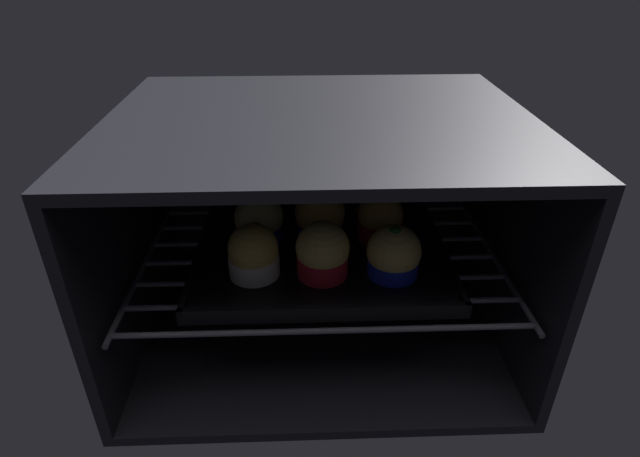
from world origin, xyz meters
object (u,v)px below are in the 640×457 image
Objects in this scene: muffin_row0_col2 at (394,255)px; muffin_row0_col0 at (253,253)px; muffin_row2_col2 at (374,193)px; muffin_row0_col1 at (322,252)px; muffin_row2_col1 at (319,193)px; baking_tray at (320,241)px; muffin_row1_col0 at (259,221)px; muffin_row1_col2 at (380,218)px; muffin_row1_col1 at (322,217)px; muffin_row2_col0 at (261,193)px.

muffin_row0_col0 is at bearing 178.00° from muffin_row0_col2.
muffin_row0_col0 is 27.04cm from muffin_row2_col2.
muffin_row0_col1 is 19.64cm from muffin_row2_col1.
muffin_row2_col2 reaches higher than baking_tray.
muffin_row1_col0 reaches higher than muffin_row0_col0.
muffin_row2_col2 is at bearing 63.19° from muffin_row0_col1.
muffin_row1_col2 is (9.53, 9.83, -0.18)cm from muffin_row0_col1.
muffin_row0_col2 is (19.56, -0.68, -0.24)cm from muffin_row0_col0.
muffin_row0_col1 reaches higher than muffin_row1_col2.
muffin_row0_col0 is 9.52cm from muffin_row0_col1.
muffin_row1_col1 reaches higher than muffin_row1_col0.
muffin_row0_col2 is (10.05, -0.25, -0.47)cm from muffin_row0_col1.
muffin_row0_col1 is 13.70cm from muffin_row1_col2.
muffin_row1_col2 is at bearing 45.88° from muffin_row0_col1.
baking_tray is 4.74× the size of muffin_row2_col0.
muffin_row2_col1 is (-9.18, 9.80, -0.24)cm from muffin_row1_col2.
muffin_row0_col1 reaches higher than muffin_row2_col1.
muffin_row0_col2 is 1.04× the size of muffin_row2_col2.
baking_tray is 10.23cm from muffin_row1_col2.
muffin_row2_col2 is at bearing 27.27° from muffin_row1_col0.
muffin_row0_col0 is at bearing -117.17° from muffin_row2_col1.
muffin_row1_col2 is 1.02× the size of muffin_row2_col2.
muffin_row0_col1 is (9.50, -0.43, 0.23)cm from muffin_row0_col0.
muffin_row2_col1 is 9.44cm from muffin_row2_col2.
muffin_row0_col0 is 0.88× the size of muffin_row1_col1.
baking_tray is at bearing -134.99° from muffin_row2_col2.
baking_tray is 14.54cm from muffin_row0_col2.
muffin_row1_col2 is 0.98× the size of muffin_row2_col0.
muffin_row2_col0 is at bearing -179.77° from muffin_row2_col1.
muffin_row2_col2 is (19.11, 9.85, -0.26)cm from muffin_row1_col0.
muffin_row1_col2 is 0.98× the size of muffin_row2_col1.
muffin_row0_col2 is at bearing -87.05° from muffin_row1_col2.
muffin_row1_col2 is at bearing 0.96° from muffin_row1_col0.
muffin_row1_col0 is at bearing -178.37° from muffin_row1_col1.
muffin_row0_col2 is 0.90× the size of muffin_row1_col1.
muffin_row1_col1 reaches higher than baking_tray.
muffin_row2_col2 is (-0.27, 19.62, 0.04)cm from muffin_row0_col2.
muffin_row0_col1 is at bearing -91.02° from muffin_row2_col1.
muffin_row2_col0 is at bearing 179.35° from muffin_row2_col2.
muffin_row2_col1 is (0.35, 19.63, -0.42)cm from muffin_row0_col1.
muffin_row1_col0 is at bearing -133.74° from muffin_row2_col1.
muffin_row2_col1 is at bearing 88.70° from baking_tray.
muffin_row1_col0 is at bearing -179.04° from muffin_row1_col2.
muffin_row0_col2 and muffin_row1_col2 have the same top height.
muffin_row0_col2 is at bearing -45.14° from muffin_row2_col0.
muffin_row2_col0 is 1.00× the size of muffin_row2_col1.
baking_tray is 4.59× the size of muffin_row0_col1.
muffin_row0_col2 is 1.00× the size of muffin_row2_col1.
muffin_row1_col1 reaches higher than muffin_row0_col1.
baking_tray is 14.47cm from muffin_row2_col0.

